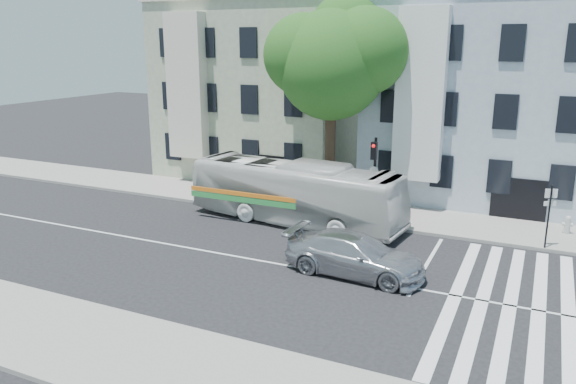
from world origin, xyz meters
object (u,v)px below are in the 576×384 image
Objects in this scene: bus at (295,192)px; traffic_signal at (374,169)px; sedan at (355,255)px; fire_hydrant at (568,224)px.

traffic_signal is at bearing -58.45° from bus.
sedan is 6.48× the size of fire_hydrant.
fire_hydrant is (12.17, 3.37, -0.96)m from bus.
sedan is 6.84m from traffic_signal.
traffic_signal is 5.05× the size of fire_hydrant.
bus is 4.02m from traffic_signal.
bus reaches higher than fire_hydrant.
traffic_signal is (3.48, 1.61, 1.20)m from bus.
fire_hydrant is at bearing -67.79° from bus.
traffic_signal is at bearing -168.56° from fire_hydrant.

